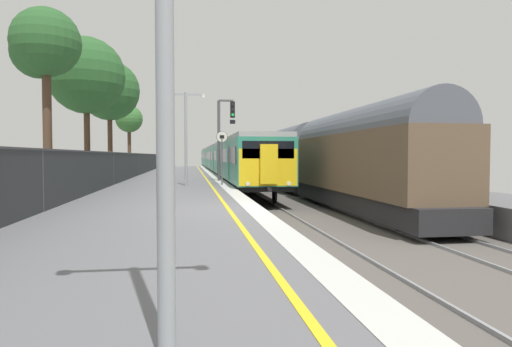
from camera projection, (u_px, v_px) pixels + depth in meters
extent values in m
cube|color=slate|center=(153.00, 228.00, 12.91)|extent=(6.40, 110.00, 1.00)
cube|color=silver|center=(254.00, 208.00, 13.31)|extent=(0.60, 110.00, 0.01)
cube|color=yellow|center=(228.00, 209.00, 13.20)|extent=(0.12, 110.00, 0.01)
cube|color=#56514C|center=(437.00, 240.00, 14.20)|extent=(11.00, 110.00, 0.20)
cube|color=gray|center=(286.00, 240.00, 13.49)|extent=(0.07, 110.00, 0.08)
cube|color=gray|center=(333.00, 239.00, 13.70)|extent=(0.07, 110.00, 0.08)
cube|color=gray|center=(412.00, 236.00, 14.08)|extent=(0.07, 110.00, 0.08)
cube|color=gray|center=(455.00, 235.00, 14.28)|extent=(0.07, 110.00, 0.08)
cube|color=#2D846B|center=(242.00, 160.00, 30.76)|extent=(2.80, 20.50, 2.30)
cube|color=black|center=(242.00, 179.00, 30.81)|extent=(2.64, 19.90, 0.25)
cube|color=#999E9E|center=(242.00, 141.00, 30.71)|extent=(2.68, 20.50, 0.24)
cube|color=black|center=(222.00, 155.00, 30.55)|extent=(0.02, 18.90, 0.84)
cube|color=teal|center=(228.00, 162.00, 25.50)|extent=(0.03, 1.10, 1.90)
cube|color=teal|center=(217.00, 161.00, 35.63)|extent=(0.03, 1.10, 1.90)
cylinder|color=black|center=(245.00, 196.00, 23.16)|extent=(0.12, 0.84, 0.84)
cylinder|color=black|center=(275.00, 195.00, 23.38)|extent=(0.12, 0.84, 0.84)
cylinder|color=black|center=(223.00, 180.00, 38.28)|extent=(0.12, 0.84, 0.84)
cylinder|color=black|center=(241.00, 180.00, 38.51)|extent=(0.12, 0.84, 0.84)
cube|color=#2D846B|center=(221.00, 158.00, 51.62)|extent=(2.80, 20.50, 2.30)
cube|color=black|center=(221.00, 169.00, 51.67)|extent=(2.64, 19.90, 0.25)
cube|color=#999E9E|center=(221.00, 147.00, 51.57)|extent=(2.68, 20.50, 0.24)
cube|color=black|center=(209.00, 156.00, 51.41)|extent=(0.02, 18.90, 0.84)
cube|color=teal|center=(211.00, 159.00, 46.36)|extent=(0.03, 1.10, 1.90)
cube|color=teal|center=(207.00, 159.00, 56.49)|extent=(0.03, 1.10, 1.90)
cylinder|color=black|center=(218.00, 177.00, 44.02)|extent=(0.12, 0.84, 0.84)
cylinder|color=black|center=(234.00, 177.00, 44.24)|extent=(0.12, 0.84, 0.84)
cylinder|color=black|center=(211.00, 171.00, 59.14)|extent=(0.12, 0.84, 0.84)
cylinder|color=black|center=(223.00, 171.00, 59.37)|extent=(0.12, 0.84, 0.84)
cube|color=#2D846B|center=(212.00, 158.00, 72.48)|extent=(2.80, 20.50, 2.30)
cube|color=black|center=(212.00, 165.00, 72.53)|extent=(2.64, 19.90, 0.25)
cube|color=#999E9E|center=(212.00, 150.00, 72.43)|extent=(2.68, 20.50, 0.24)
cube|color=black|center=(203.00, 156.00, 72.27)|extent=(0.02, 18.90, 0.84)
cube|color=teal|center=(204.00, 158.00, 67.22)|extent=(0.03, 1.10, 1.90)
cube|color=teal|center=(202.00, 158.00, 77.35)|extent=(0.03, 1.10, 1.90)
cylinder|color=black|center=(209.00, 170.00, 64.88)|extent=(0.12, 0.84, 0.84)
cylinder|color=black|center=(220.00, 170.00, 65.10)|extent=(0.12, 0.84, 0.84)
cylinder|color=black|center=(205.00, 167.00, 80.00)|extent=(0.12, 0.84, 0.84)
cylinder|color=black|center=(214.00, 167.00, 80.23)|extent=(0.12, 0.84, 0.84)
cube|color=yellow|center=(268.00, 167.00, 20.68)|extent=(2.70, 0.10, 1.70)
cube|color=black|center=(268.00, 150.00, 20.64)|extent=(2.40, 0.08, 0.80)
cube|color=yellow|center=(269.00, 164.00, 20.54)|extent=(0.80, 0.24, 1.80)
cylinder|color=white|center=(248.00, 184.00, 20.51)|extent=(0.18, 0.06, 0.18)
cylinder|color=white|center=(289.00, 184.00, 20.79)|extent=(0.18, 0.06, 0.18)
cylinder|color=black|center=(269.00, 190.00, 20.43)|extent=(0.20, 0.35, 0.20)
cube|color=black|center=(221.00, 145.00, 51.56)|extent=(0.60, 0.90, 0.20)
cube|color=#232326|center=(361.00, 199.00, 20.19)|extent=(2.30, 14.61, 0.79)
cube|color=brown|center=(361.00, 162.00, 20.13)|extent=(2.60, 13.81, 2.47)
cylinder|color=#515660|center=(362.00, 134.00, 20.08)|extent=(2.39, 13.41, 2.39)
cylinder|color=black|center=(399.00, 218.00, 14.84)|extent=(0.12, 0.84, 0.84)
cylinder|color=black|center=(443.00, 217.00, 15.06)|extent=(0.12, 0.84, 0.84)
cylinder|color=black|center=(312.00, 192.00, 25.33)|extent=(0.12, 0.84, 0.84)
cylinder|color=black|center=(339.00, 192.00, 25.56)|extent=(0.12, 0.84, 0.84)
cube|color=#232326|center=(287.00, 180.00, 35.43)|extent=(2.30, 14.61, 0.79)
cube|color=brown|center=(287.00, 159.00, 35.36)|extent=(2.60, 13.81, 2.47)
cylinder|color=#515660|center=(287.00, 144.00, 35.32)|extent=(2.39, 13.41, 2.39)
cylinder|color=black|center=(293.00, 187.00, 30.07)|extent=(0.12, 0.84, 0.84)
cylinder|color=black|center=(316.00, 186.00, 30.30)|extent=(0.12, 0.84, 0.84)
cylinder|color=black|center=(266.00, 179.00, 40.57)|extent=(0.12, 0.84, 0.84)
cylinder|color=black|center=(283.00, 179.00, 40.79)|extent=(0.12, 0.84, 0.84)
cube|color=#232326|center=(258.00, 173.00, 50.67)|extent=(2.30, 14.61, 0.79)
cube|color=brown|center=(258.00, 158.00, 50.60)|extent=(2.60, 13.81, 2.47)
cylinder|color=#515660|center=(258.00, 147.00, 50.55)|extent=(2.39, 13.41, 2.39)
cylinder|color=black|center=(258.00, 176.00, 45.31)|extent=(0.12, 0.84, 0.84)
cylinder|color=black|center=(273.00, 176.00, 45.54)|extent=(0.12, 0.84, 0.84)
cylinder|color=black|center=(245.00, 172.00, 55.80)|extent=(0.12, 0.84, 0.84)
cylinder|color=black|center=(258.00, 172.00, 56.03)|extent=(0.12, 0.84, 0.84)
cylinder|color=#47474C|center=(219.00, 141.00, 27.99)|extent=(0.18, 0.18, 4.95)
cube|color=#47474C|center=(226.00, 101.00, 27.96)|extent=(0.90, 0.12, 0.12)
cube|color=black|center=(233.00, 110.00, 28.04)|extent=(0.28, 0.20, 1.00)
cylinder|color=black|center=(233.00, 104.00, 27.91)|extent=(0.16, 0.04, 0.16)
cylinder|color=black|center=(233.00, 110.00, 27.92)|extent=(0.16, 0.04, 0.16)
cylinder|color=#19D83F|center=(233.00, 115.00, 27.93)|extent=(0.16, 0.04, 0.16)
cube|color=black|center=(233.00, 122.00, 28.07)|extent=(0.32, 0.16, 0.24)
cylinder|color=#59595B|center=(222.00, 161.00, 24.04)|extent=(0.08, 0.08, 2.49)
cylinder|color=black|center=(222.00, 137.00, 23.98)|extent=(0.59, 0.02, 0.59)
cylinder|color=silver|center=(222.00, 137.00, 23.97)|extent=(0.56, 0.02, 0.56)
cube|color=black|center=(222.00, 137.00, 23.96)|extent=(0.24, 0.01, 0.18)
cylinder|color=#93999E|center=(186.00, 139.00, 23.51)|extent=(0.14, 0.14, 4.83)
cube|color=#93999E|center=(194.00, 94.00, 23.49)|extent=(0.90, 0.08, 0.08)
cylinder|color=silver|center=(203.00, 96.00, 23.55)|extent=(0.20, 0.20, 0.18)
cube|color=#93999E|center=(177.00, 94.00, 23.35)|extent=(0.90, 0.08, 0.08)
cylinder|color=silver|center=(168.00, 95.00, 23.29)|extent=(0.20, 0.20, 0.18)
cube|color=#282B2D|center=(43.00, 181.00, 12.43)|extent=(0.03, 99.00, 1.72)
cube|color=#38383D|center=(42.00, 149.00, 12.40)|extent=(0.06, 99.00, 0.06)
cylinder|color=#38383D|center=(43.00, 181.00, 12.43)|extent=(0.07, 0.07, 1.72)
cylinder|color=#38383D|center=(113.00, 169.00, 23.99)|extent=(0.07, 0.07, 1.72)
cylinder|color=#38383D|center=(138.00, 165.00, 35.54)|extent=(0.07, 0.07, 1.72)
cylinder|color=#38383D|center=(151.00, 162.00, 47.09)|extent=(0.07, 0.07, 1.72)
cylinder|color=#38383D|center=(158.00, 161.00, 58.65)|extent=(0.07, 0.07, 1.72)
cylinder|color=#473323|center=(47.00, 125.00, 21.02)|extent=(0.41, 0.41, 5.92)
sphere|color=#285628|center=(46.00, 42.00, 20.87)|extent=(3.15, 3.15, 3.15)
sphere|color=#285628|center=(38.00, 52.00, 21.05)|extent=(2.49, 2.49, 2.49)
cylinder|color=#473323|center=(129.00, 148.00, 49.82)|extent=(0.38, 0.38, 4.78)
sphere|color=#33662D|center=(129.00, 119.00, 49.70)|extent=(2.96, 2.96, 2.96)
sphere|color=#33662D|center=(128.00, 123.00, 50.24)|extent=(1.87, 1.87, 1.87)
cylinder|color=#473323|center=(110.00, 142.00, 33.65)|extent=(0.35, 0.35, 5.16)
sphere|color=#285628|center=(109.00, 91.00, 33.50)|extent=(4.40, 4.40, 4.40)
sphere|color=#285628|center=(108.00, 98.00, 33.59)|extent=(3.01, 3.01, 3.01)
cylinder|color=#473323|center=(87.00, 139.00, 26.79)|extent=(0.35, 0.35, 5.03)
sphere|color=#285628|center=(86.00, 75.00, 26.64)|extent=(4.49, 4.49, 4.49)
sphere|color=#285628|center=(76.00, 85.00, 26.58)|extent=(2.64, 2.64, 2.64)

